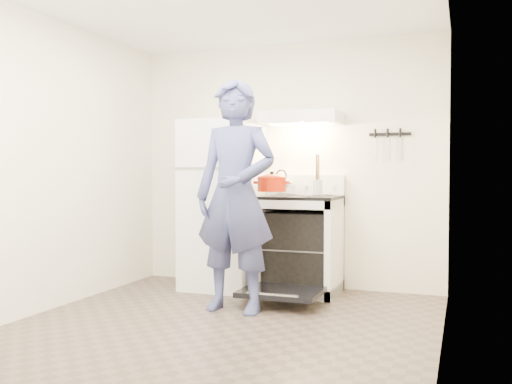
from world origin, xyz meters
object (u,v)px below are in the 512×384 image
stove_body (300,246)px  refrigerator (222,205)px  person (236,196)px  dutch_oven (272,185)px  tea_kettle (281,182)px

stove_body → refrigerator: bearing=-178.2°
refrigerator → stove_body: refrigerator is taller
person → dutch_oven: size_ratio=6.03×
tea_kettle → person: (-0.08, -1.03, -0.10)m
refrigerator → dutch_oven: 0.94m
stove_body → tea_kettle: size_ratio=3.59×
dutch_oven → person: bearing=-126.1°
stove_body → person: 1.08m
person → stove_body: bearing=73.9°
person → dutch_oven: 0.39m
stove_body → tea_kettle: tea_kettle is taller
refrigerator → person: person is taller
tea_kettle → person: person is taller
refrigerator → stove_body: size_ratio=1.85×
person → dutch_oven: (0.22, 0.30, 0.09)m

